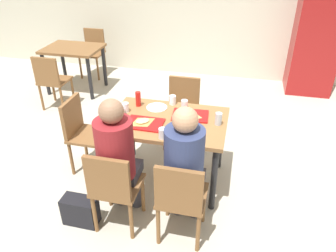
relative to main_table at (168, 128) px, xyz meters
name	(u,v)px	position (x,y,z in m)	size (l,w,h in m)	color
ground_plane	(168,179)	(0.00, 0.00, -0.65)	(10.00, 10.00, 0.02)	#B2AD9E
main_table	(168,128)	(0.00, 0.00, 0.00)	(1.16, 0.80, 0.74)	olive
chair_near_left	(114,186)	(-0.29, -0.79, -0.15)	(0.40, 0.40, 0.85)	brown
chair_near_right	(181,197)	(0.29, -0.79, -0.15)	(0.40, 0.40, 0.85)	brown
chair_far_side	(183,107)	(0.00, 0.79, -0.15)	(0.40, 0.40, 0.85)	brown
chair_left_end	(82,130)	(-0.96, 0.00, -0.15)	(0.40, 0.40, 0.85)	brown
person_in_red	(117,153)	(-0.29, -0.65, 0.10)	(0.32, 0.42, 1.26)	#383842
person_in_brown_jacket	(185,162)	(0.29, -0.65, 0.10)	(0.32, 0.42, 1.26)	#383842
tray_red_near	(144,123)	(-0.20, -0.14, 0.11)	(0.36, 0.26, 0.02)	#B21414
tray_red_far	(190,115)	(0.20, 0.12, 0.11)	(0.36, 0.26, 0.02)	#B21414
paper_plate_center	(157,107)	(-0.17, 0.22, 0.10)	(0.22, 0.22, 0.01)	white
paper_plate_near_edge	(181,133)	(0.17, -0.22, 0.10)	(0.22, 0.22, 0.01)	white
pizza_slice_a	(142,121)	(-0.22, -0.13, 0.12)	(0.25, 0.24, 0.02)	#C68C47
pizza_slice_b	(189,115)	(0.20, 0.10, 0.12)	(0.21, 0.17, 0.02)	#DBAD60
plastic_cup_a	(173,100)	(-0.03, 0.34, 0.15)	(0.07, 0.07, 0.10)	white
plastic_cup_b	(162,133)	(0.03, -0.34, 0.15)	(0.07, 0.07, 0.10)	white
plastic_cup_c	(125,107)	(-0.46, 0.06, 0.15)	(0.07, 0.07, 0.10)	white
plastic_cup_d	(184,105)	(0.12, 0.26, 0.15)	(0.07, 0.07, 0.10)	white
soda_can	(218,119)	(0.49, 0.02, 0.16)	(0.07, 0.07, 0.12)	#B7BCC6
condiment_bottle	(138,99)	(-0.38, 0.22, 0.18)	(0.06, 0.06, 0.16)	red
foil_bundle	(120,111)	(-0.49, -0.02, 0.15)	(0.10, 0.10, 0.10)	silver
handbag	(80,211)	(-0.64, -0.80, -0.50)	(0.32, 0.16, 0.28)	black
drink_fridge	(317,35)	(1.77, 2.85, 0.31)	(0.70, 0.60, 1.90)	maroon
background_table	(74,55)	(-2.05, 1.96, -0.03)	(0.90, 0.70, 0.74)	brown
background_chair_near	(51,79)	(-2.05, 1.22, -0.15)	(0.40, 0.40, 0.85)	brown
background_chair_far	(93,49)	(-2.05, 2.69, -0.15)	(0.40, 0.40, 0.85)	brown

